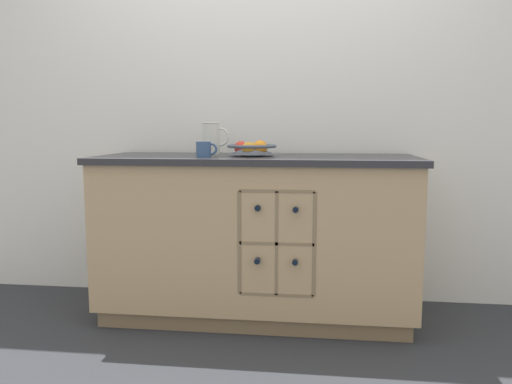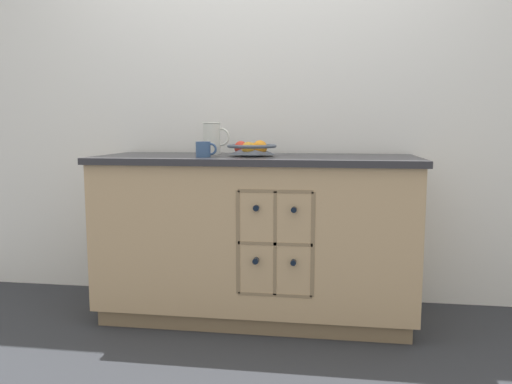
# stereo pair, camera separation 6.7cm
# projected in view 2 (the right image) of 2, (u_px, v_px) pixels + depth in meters

# --- Properties ---
(ground_plane) EXTENTS (14.00, 14.00, 0.00)m
(ground_plane) POSITION_uv_depth(u_px,v_px,m) (256.00, 315.00, 2.87)
(ground_plane) COLOR #2D3035
(back_wall) EXTENTS (4.40, 0.06, 2.55)m
(back_wall) POSITION_uv_depth(u_px,v_px,m) (265.00, 94.00, 3.08)
(back_wall) COLOR white
(back_wall) RESTS_ON ground_plane
(kitchen_island) EXTENTS (1.75, 0.68, 0.91)m
(kitchen_island) POSITION_uv_depth(u_px,v_px,m) (256.00, 236.00, 2.81)
(kitchen_island) COLOR #8B7354
(kitchen_island) RESTS_ON ground_plane
(fruit_bowl) EXTENTS (0.27, 0.27, 0.09)m
(fruit_bowl) POSITION_uv_depth(u_px,v_px,m) (252.00, 148.00, 2.74)
(fruit_bowl) COLOR #4C5666
(fruit_bowl) RESTS_ON kitchen_island
(white_pitcher) EXTENTS (0.16, 0.10, 0.19)m
(white_pitcher) POSITION_uv_depth(u_px,v_px,m) (212.00, 138.00, 2.88)
(white_pitcher) COLOR silver
(white_pitcher) RESTS_ON kitchen_island
(ceramic_mug) EXTENTS (0.11, 0.08, 0.08)m
(ceramic_mug) POSITION_uv_depth(u_px,v_px,m) (204.00, 149.00, 2.63)
(ceramic_mug) COLOR #385684
(ceramic_mug) RESTS_ON kitchen_island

